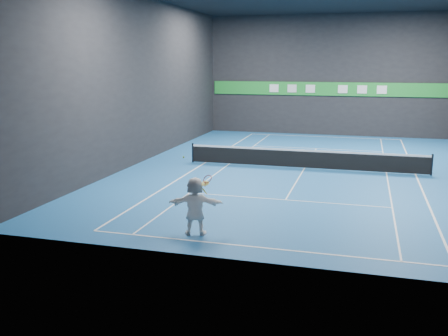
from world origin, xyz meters
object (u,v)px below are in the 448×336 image
(tennis_ball, at_px, (184,157))
(player, at_px, (195,206))
(tennis_racket, at_px, (207,181))
(tennis_net, at_px, (305,158))

(tennis_ball, bearing_deg, player, -24.80)
(player, distance_m, tennis_ball, 1.61)
(tennis_ball, xyz_separation_m, tennis_racket, (0.82, -0.16, -0.70))
(player, bearing_deg, tennis_racket, 174.56)
(player, distance_m, tennis_racket, 0.92)
(tennis_ball, relative_size, tennis_racket, 0.10)
(tennis_net, xyz_separation_m, tennis_racket, (-1.78, -11.24, 1.24))
(tennis_net, height_order, tennis_racket, tennis_racket)
(player, xyz_separation_m, tennis_net, (2.16, 11.29, -0.41))
(player, bearing_deg, tennis_net, -113.43)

